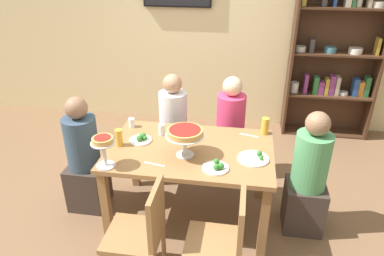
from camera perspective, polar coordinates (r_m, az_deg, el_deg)
ground_plane at (r=3.54m, az=-0.26°, el=-13.70°), size 12.00×12.00×0.00m
rear_partition at (r=4.95m, az=4.00°, el=16.40°), size 8.00×0.12×2.80m
dining_table at (r=3.15m, az=-0.29°, el=-4.80°), size 1.43×0.93×0.74m
bookshelf at (r=4.94m, az=21.94°, el=11.01°), size 1.10×0.30×2.21m
diner_head_east at (r=3.28m, az=17.97°, el=-8.12°), size 0.34×0.34×1.15m
diner_far_left at (r=3.92m, az=-2.95°, el=-0.60°), size 0.34×0.34×1.15m
diner_far_right at (r=3.87m, az=6.06°, el=-1.14°), size 0.34×0.34×1.15m
diner_head_west at (r=3.53m, az=-16.74°, el=-5.23°), size 0.34×0.34×1.15m
chair_near_right at (r=2.61m, az=5.08°, el=-17.37°), size 0.40×0.40×0.87m
chair_near_left at (r=2.69m, az=-7.93°, el=-15.94°), size 0.40×0.40×0.87m
deep_dish_pizza_stand at (r=2.91m, az=-1.14°, el=-0.97°), size 0.32×0.32×0.25m
personal_pizza_stand at (r=2.85m, az=-13.97°, el=-2.70°), size 0.19×0.19×0.26m
salad_plate_near_diner at (r=3.24m, az=-8.12°, el=-1.69°), size 0.20×0.20×0.07m
salad_plate_far_diner at (r=2.99m, az=9.91°, el=-4.74°), size 0.26×0.26×0.06m
salad_plate_spare at (r=2.83m, az=3.92°, el=-6.21°), size 0.21×0.21×0.06m
beer_glass_amber_tall at (r=3.38m, az=11.57°, el=0.31°), size 0.07×0.07×0.16m
beer_glass_amber_short at (r=3.18m, az=-11.58°, el=-1.52°), size 0.07×0.07×0.15m
water_glass_clear_near at (r=3.32m, az=-4.86°, el=-0.25°), size 0.06×0.06×0.11m
water_glass_clear_far at (r=3.50m, az=-9.61°, el=0.84°), size 0.06×0.06×0.09m
cutlery_fork_near at (r=2.90m, az=-6.01°, el=-5.78°), size 0.18×0.05×0.00m
cutlery_knife_near at (r=3.35m, az=9.10°, el=-1.17°), size 0.18×0.06×0.00m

